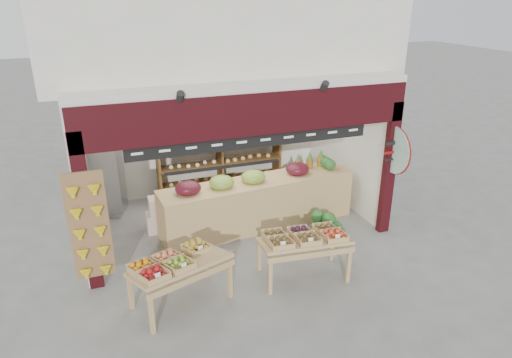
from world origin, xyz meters
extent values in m
plane|color=slate|center=(0.00, 0.00, 0.00)|extent=(60.00, 60.00, 0.00)
cube|color=silver|center=(0.00, 2.29, 1.50)|extent=(5.76, 0.18, 3.00)
cube|color=silver|center=(-2.79, 0.60, 1.50)|extent=(0.18, 3.38, 3.00)
cube|color=silver|center=(2.79, 0.60, 1.50)|extent=(0.18, 3.38, 3.00)
cube|color=silver|center=(0.00, 0.60, 3.06)|extent=(5.76, 3.38, 0.12)
cube|color=silver|center=(0.00, 1.70, 4.20)|extent=(6.36, 4.60, 2.40)
cube|color=black|center=(0.00, -1.05, 2.65)|extent=(5.70, 0.14, 0.70)
cube|color=black|center=(-2.75, -1.05, 1.32)|extent=(0.22, 0.14, 2.65)
cube|color=black|center=(2.75, -1.05, 1.32)|extent=(0.22, 0.14, 2.65)
cube|color=black|center=(0.00, -1.02, 2.20)|extent=(4.20, 0.05, 0.26)
cylinder|color=white|center=(0.10, -0.95, 2.45)|extent=(0.34, 0.05, 0.34)
cube|color=brown|center=(-2.73, -1.14, 1.15)|extent=(0.60, 0.04, 1.80)
cylinder|color=#AEDBBF|center=(2.75, -1.14, 1.75)|extent=(0.04, 0.90, 0.90)
cylinder|color=maroon|center=(2.75, -1.16, 1.75)|extent=(0.01, 0.92, 0.92)
cube|color=brown|center=(-1.23, 1.88, 0.77)|extent=(0.05, 0.48, 1.53)
cube|color=brown|center=(0.20, 1.88, 0.77)|extent=(0.05, 0.48, 1.53)
cube|color=brown|center=(1.64, 1.88, 0.77)|extent=(0.05, 0.48, 1.53)
cube|color=brown|center=(0.20, 1.88, 0.34)|extent=(2.87, 0.48, 0.04)
cube|color=brown|center=(0.20, 1.88, 0.77)|extent=(2.87, 0.48, 0.04)
cube|color=brown|center=(0.20, 1.88, 1.20)|extent=(2.87, 0.48, 0.04)
cube|color=brown|center=(0.20, 1.88, 1.53)|extent=(2.87, 0.48, 0.04)
cone|color=olive|center=(-0.95, 1.88, 1.67)|extent=(0.32, 0.32, 0.28)
cone|color=olive|center=(-0.37, 1.88, 1.67)|extent=(0.32, 0.32, 0.28)
cone|color=olive|center=(0.20, 1.88, 1.67)|extent=(0.32, 0.32, 0.28)
cone|color=olive|center=(0.78, 1.88, 1.67)|extent=(0.32, 0.32, 0.28)
cone|color=olive|center=(1.35, 1.88, 1.67)|extent=(0.32, 0.32, 0.28)
cube|color=#AFB2B6|center=(-2.40, 1.72, 0.88)|extent=(0.87, 0.87, 1.76)
cube|color=silver|center=(-1.50, 0.49, 0.20)|extent=(0.47, 0.37, 0.40)
cube|color=silver|center=(-1.45, 0.49, 0.56)|extent=(0.43, 0.34, 0.33)
cube|color=#154F26|center=(-0.95, 0.37, 0.17)|extent=(0.45, 0.34, 0.33)
cube|color=silver|center=(-0.94, 0.77, 0.15)|extent=(0.41, 0.32, 0.31)
cube|color=tan|center=(0.47, 0.01, 0.50)|extent=(4.07, 1.13, 1.00)
ellipsoid|color=#59141E|center=(-0.97, -0.11, 1.10)|extent=(0.49, 0.45, 0.27)
ellipsoid|color=#8CB23F|center=(-0.31, -0.05, 1.10)|extent=(0.49, 0.45, 0.27)
ellipsoid|color=#8CB23F|center=(0.36, 0.01, 1.10)|extent=(0.49, 0.45, 0.27)
ellipsoid|color=#59141E|center=(1.36, 0.09, 1.10)|extent=(0.49, 0.45, 0.27)
cylinder|color=olive|center=(1.45, 0.27, 1.11)|extent=(0.15, 0.15, 0.22)
cylinder|color=olive|center=(1.73, 0.29, 1.11)|extent=(0.15, 0.15, 0.22)
cylinder|color=olive|center=(2.01, 0.32, 1.11)|extent=(0.15, 0.15, 0.22)
cube|color=tan|center=(-1.52, -1.96, 0.68)|extent=(1.64, 1.23, 0.22)
cube|color=tan|center=(-2.05, -2.50, 0.29)|extent=(0.08, 0.08, 0.58)
cube|color=tan|center=(-0.78, -2.08, 0.29)|extent=(0.08, 0.08, 0.58)
cube|color=tan|center=(-2.27, -1.84, 0.29)|extent=(0.08, 0.08, 0.58)
cube|color=tan|center=(-1.00, -1.41, 0.29)|extent=(0.08, 0.08, 0.58)
cube|color=tan|center=(0.54, -1.95, 0.68)|extent=(1.53, 0.96, 0.22)
cube|color=tan|center=(-0.16, -2.22, 0.29)|extent=(0.07, 0.07, 0.58)
cube|color=tan|center=(1.17, -2.36, 0.29)|extent=(0.07, 0.07, 0.58)
cube|color=tan|center=(-0.08, -1.53, 0.29)|extent=(0.07, 0.07, 0.58)
cube|color=tan|center=(1.24, -1.67, 0.29)|extent=(0.07, 0.07, 0.58)
sphere|color=#184717|center=(1.45, -1.03, 0.14)|extent=(0.28, 0.28, 0.28)
sphere|color=#184717|center=(1.75, -1.03, 0.14)|extent=(0.28, 0.28, 0.28)
sphere|color=#184717|center=(1.45, -0.73, 0.14)|extent=(0.28, 0.28, 0.28)
sphere|color=#184717|center=(1.75, -0.73, 0.14)|extent=(0.28, 0.28, 0.28)
sphere|color=#184717|center=(1.60, -0.88, 0.39)|extent=(0.28, 0.28, 0.28)
sphere|color=#184717|center=(1.60, -1.13, 0.14)|extent=(0.28, 0.28, 0.28)
sphere|color=#184717|center=(1.35, -0.88, 0.14)|extent=(0.28, 0.28, 0.28)
sphere|color=#184717|center=(1.45, -0.72, 0.39)|extent=(0.28, 0.28, 0.28)
sphere|color=#184717|center=(1.80, -0.85, 0.14)|extent=(0.28, 0.28, 0.28)
camera|label=1|loc=(-2.44, -7.84, 4.48)|focal=32.00mm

